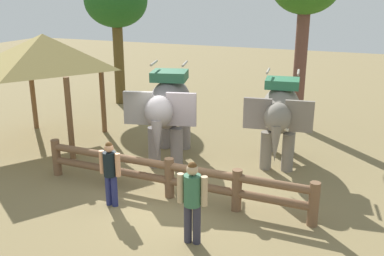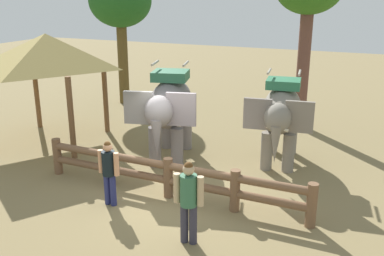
{
  "view_description": "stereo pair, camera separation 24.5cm",
  "coord_description": "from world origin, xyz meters",
  "px_view_note": "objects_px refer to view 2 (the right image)",
  "views": [
    {
      "loc": [
        4.33,
        -9.32,
        5.08
      ],
      "look_at": [
        0.0,
        1.4,
        1.4
      ],
      "focal_mm": 40.84,
      "sensor_mm": 36.0,
      "label": 1
    },
    {
      "loc": [
        4.56,
        -9.23,
        5.08
      ],
      "look_at": [
        0.0,
        1.4,
        1.4
      ],
      "focal_mm": 40.84,
      "sensor_mm": 36.0,
      "label": 2
    }
  ],
  "objects_px": {
    "log_fence": "(168,175)",
    "thatched_shelter": "(47,52)",
    "tourist_woman_in_black": "(109,169)",
    "tourist_man_in_blue": "(189,197)",
    "elephant_center": "(281,114)",
    "elephant_near_left": "(169,107)",
    "tree_back_center": "(120,3)"
  },
  "relations": [
    {
      "from": "log_fence",
      "to": "thatched_shelter",
      "type": "height_order",
      "value": "thatched_shelter"
    },
    {
      "from": "tourist_woman_in_black",
      "to": "tourist_man_in_blue",
      "type": "relative_size",
      "value": 0.91
    },
    {
      "from": "tourist_man_in_blue",
      "to": "thatched_shelter",
      "type": "bearing_deg",
      "value": 149.39
    },
    {
      "from": "tourist_woman_in_black",
      "to": "elephant_center",
      "type": "bearing_deg",
      "value": 53.25
    },
    {
      "from": "elephant_center",
      "to": "tourist_woman_in_black",
      "type": "height_order",
      "value": "elephant_center"
    },
    {
      "from": "elephant_near_left",
      "to": "tree_back_center",
      "type": "height_order",
      "value": "tree_back_center"
    },
    {
      "from": "elephant_near_left",
      "to": "thatched_shelter",
      "type": "height_order",
      "value": "thatched_shelter"
    },
    {
      "from": "elephant_center",
      "to": "thatched_shelter",
      "type": "height_order",
      "value": "thatched_shelter"
    },
    {
      "from": "log_fence",
      "to": "tree_back_center",
      "type": "relative_size",
      "value": 1.27
    },
    {
      "from": "log_fence",
      "to": "tourist_man_in_blue",
      "type": "bearing_deg",
      "value": -52.68
    },
    {
      "from": "elephant_near_left",
      "to": "elephant_center",
      "type": "xyz_separation_m",
      "value": [
        3.18,
        1.0,
        -0.11
      ]
    },
    {
      "from": "tourist_woman_in_black",
      "to": "tourist_man_in_blue",
      "type": "distance_m",
      "value": 2.58
    },
    {
      "from": "elephant_near_left",
      "to": "tourist_woman_in_black",
      "type": "relative_size",
      "value": 2.18
    },
    {
      "from": "tourist_man_in_blue",
      "to": "tree_back_center",
      "type": "xyz_separation_m",
      "value": [
        -7.54,
        9.74,
        3.46
      ]
    },
    {
      "from": "thatched_shelter",
      "to": "tree_back_center",
      "type": "relative_size",
      "value": 0.76
    },
    {
      "from": "tourist_woman_in_black",
      "to": "thatched_shelter",
      "type": "relative_size",
      "value": 0.37
    },
    {
      "from": "log_fence",
      "to": "elephant_center",
      "type": "bearing_deg",
      "value": 58.05
    },
    {
      "from": "elephant_near_left",
      "to": "thatched_shelter",
      "type": "relative_size",
      "value": 0.81
    },
    {
      "from": "tourist_woman_in_black",
      "to": "thatched_shelter",
      "type": "distance_m",
      "value": 5.94
    },
    {
      "from": "elephant_near_left",
      "to": "thatched_shelter",
      "type": "xyz_separation_m",
      "value": [
        -4.48,
        -0.02,
        1.42
      ]
    },
    {
      "from": "log_fence",
      "to": "tourist_man_in_blue",
      "type": "xyz_separation_m",
      "value": [
        1.33,
        -1.75,
        0.44
      ]
    },
    {
      "from": "elephant_near_left",
      "to": "tree_back_center",
      "type": "bearing_deg",
      "value": 132.19
    },
    {
      "from": "log_fence",
      "to": "elephant_near_left",
      "type": "distance_m",
      "value": 2.81
    },
    {
      "from": "thatched_shelter",
      "to": "tree_back_center",
      "type": "bearing_deg",
      "value": 96.43
    },
    {
      "from": "log_fence",
      "to": "elephant_near_left",
      "type": "height_order",
      "value": "elephant_near_left"
    },
    {
      "from": "elephant_center",
      "to": "tree_back_center",
      "type": "height_order",
      "value": "tree_back_center"
    },
    {
      "from": "tourist_woman_in_black",
      "to": "log_fence",
      "type": "bearing_deg",
      "value": 40.24
    },
    {
      "from": "elephant_center",
      "to": "tree_back_center",
      "type": "distance_m",
      "value": 9.95
    },
    {
      "from": "tourist_man_in_blue",
      "to": "thatched_shelter",
      "type": "height_order",
      "value": "thatched_shelter"
    },
    {
      "from": "tree_back_center",
      "to": "log_fence",
      "type": "bearing_deg",
      "value": -52.17
    },
    {
      "from": "tree_back_center",
      "to": "elephant_center",
      "type": "bearing_deg",
      "value": -29.24
    },
    {
      "from": "elephant_center",
      "to": "thatched_shelter",
      "type": "distance_m",
      "value": 7.88
    }
  ]
}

